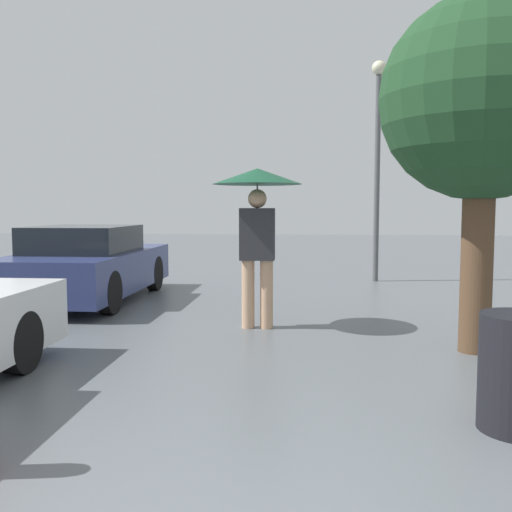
{
  "coord_description": "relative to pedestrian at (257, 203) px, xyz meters",
  "views": [
    {
      "loc": [
        0.25,
        -1.66,
        1.51
      ],
      "look_at": [
        -0.37,
        5.37,
        0.91
      ],
      "focal_mm": 40.0,
      "sensor_mm": 36.0,
      "label": 1
    }
  ],
  "objects": [
    {
      "name": "parked_car_farthest",
      "position": [
        -2.92,
        1.89,
        -0.99
      ],
      "size": [
        1.7,
        3.87,
        1.22
      ],
      "color": "navy",
      "rests_on": "ground_plane"
    },
    {
      "name": "tree",
      "position": [
        2.37,
        -0.98,
        1.01
      ],
      "size": [
        2.07,
        2.07,
        3.65
      ],
      "color": "brown",
      "rests_on": "ground_plane"
    },
    {
      "name": "street_lamp",
      "position": [
        2.03,
        4.76,
        1.2
      ],
      "size": [
        0.28,
        0.28,
        4.42
      ],
      "color": "#515456",
      "rests_on": "ground_plane"
    },
    {
      "name": "pedestrian",
      "position": [
        0.0,
        0.0,
        0.0
      ],
      "size": [
        1.11,
        1.11,
        1.99
      ],
      "color": "tan",
      "rests_on": "ground_plane"
    }
  ]
}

